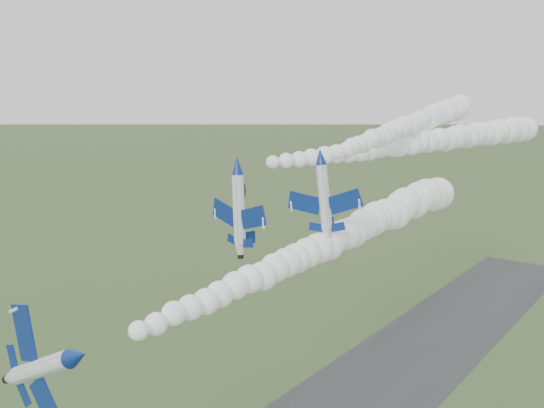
{
  "coord_description": "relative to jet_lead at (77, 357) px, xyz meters",
  "views": [
    {
      "loc": [
        47.04,
        -38.43,
        54.08
      ],
      "look_at": [
        4.85,
        17.89,
        40.93
      ],
      "focal_mm": 40.0,
      "sensor_mm": 36.0,
      "label": 1
    }
  ],
  "objects": [
    {
      "name": "jet_lead",
      "position": [
        0.0,
        0.0,
        0.0
      ],
      "size": [
        5.21,
        14.06,
        10.56
      ],
      "rotation": [
        0.0,
        1.13,
        -0.02
      ],
      "color": "silver"
    },
    {
      "name": "smoke_trail_jet_lead",
      "position": [
        1.57,
        35.75,
        2.44
      ],
      "size": [
        6.14,
        64.21,
        5.1
      ],
      "primitive_type": null,
      "rotation": [
        0.0,
        0.0,
        -0.02
      ],
      "color": "white"
    },
    {
      "name": "jet_pair_left",
      "position": [
        -10.97,
        32.68,
        11.14
      ],
      "size": [
        11.34,
        13.29,
        3.32
      ],
      "rotation": [
        0.0,
        -0.04,
        -0.23
      ],
      "color": "silver"
    },
    {
      "name": "smoke_trail_jet_pair_left",
      "position": [
        -1.85,
        71.07,
        12.14
      ],
      "size": [
        21.48,
        71.3,
        5.07
      ],
      "primitive_type": null,
      "rotation": [
        0.0,
        0.0,
        -0.23
      ],
      "color": "white"
    },
    {
      "name": "jet_pair_right",
      "position": [
        1.42,
        33.09,
        13.09
      ],
      "size": [
        9.5,
        11.33,
        2.84
      ],
      "rotation": [
        0.0,
        -0.12,
        0.13
      ],
      "color": "silver"
    },
    {
      "name": "smoke_trail_jet_pair_right",
      "position": [
        -2.93,
        69.47,
        15.21
      ],
      "size": [
        13.8,
        68.01,
        4.77
      ],
      "primitive_type": null,
      "rotation": [
        0.0,
        0.0,
        0.13
      ],
      "color": "white"
    }
  ]
}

